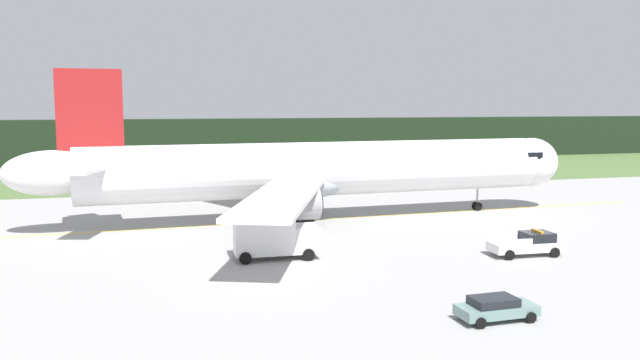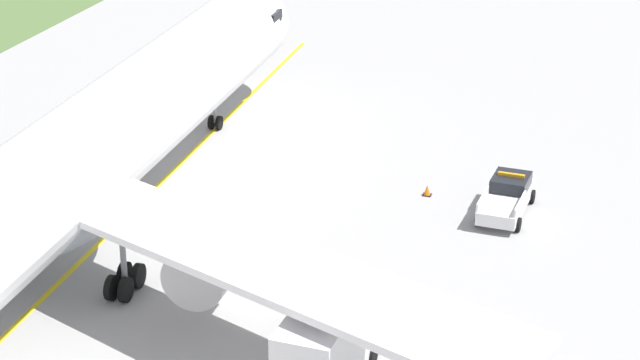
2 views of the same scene
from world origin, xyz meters
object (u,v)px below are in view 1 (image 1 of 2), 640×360
at_px(ops_pickup_truck, 528,244).
at_px(catering_truck, 272,233).
at_px(airliner, 317,170).
at_px(apron_cone, 505,239).
at_px(staff_car, 496,308).

distance_m(ops_pickup_truck, catering_truck, 19.57).
distance_m(airliner, apron_cone, 19.63).
xyz_separation_m(ops_pickup_truck, catering_truck, (-19.11, 4.09, 1.05)).
relative_size(ops_pickup_truck, staff_car, 1.28).
bearing_deg(staff_car, catering_truck, 118.42).
relative_size(catering_truck, staff_car, 1.46).
distance_m(catering_truck, apron_cone, 20.00).
bearing_deg(airliner, apron_cone, -49.03).
distance_m(catering_truck, staff_car, 18.88).
height_order(airliner, ops_pickup_truck, airliner).
bearing_deg(ops_pickup_truck, staff_car, -129.09).
height_order(catering_truck, apron_cone, catering_truck).
height_order(airliner, apron_cone, airliner).
relative_size(ops_pickup_truck, apron_cone, 9.12).
height_order(ops_pickup_truck, apron_cone, ops_pickup_truck).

